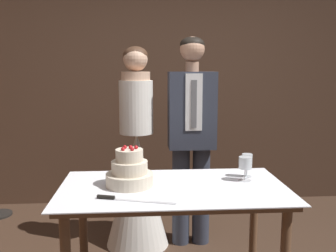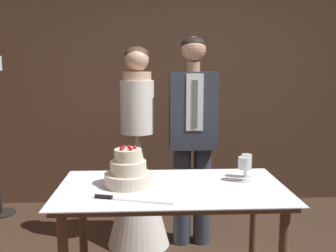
{
  "view_description": "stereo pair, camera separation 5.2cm",
  "coord_description": "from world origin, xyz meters",
  "px_view_note": "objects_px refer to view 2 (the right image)",
  "views": [
    {
      "loc": [
        -0.37,
        -2.07,
        1.53
      ],
      "look_at": [
        -0.19,
        0.57,
        1.12
      ],
      "focal_mm": 40.0,
      "sensor_mm": 36.0,
      "label": 1
    },
    {
      "loc": [
        -0.32,
        -2.07,
        1.53
      ],
      "look_at": [
        -0.19,
        0.57,
        1.12
      ],
      "focal_mm": 40.0,
      "sensor_mm": 36.0,
      "label": 2
    }
  ],
  "objects_px": {
    "wine_glass_near": "(247,162)",
    "wine_glass_middle": "(245,164)",
    "bride": "(138,175)",
    "groom": "(193,132)",
    "tiered_cake": "(128,171)",
    "cake_table": "(172,203)",
    "cake_knife": "(118,198)"
  },
  "relations": [
    {
      "from": "tiered_cake",
      "to": "wine_glass_middle",
      "type": "distance_m",
      "value": 0.73
    },
    {
      "from": "wine_glass_near",
      "to": "groom",
      "type": "xyz_separation_m",
      "value": [
        -0.27,
        0.76,
        0.07
      ]
    },
    {
      "from": "tiered_cake",
      "to": "bride",
      "type": "xyz_separation_m",
      "value": [
        0.03,
        0.89,
        -0.28
      ]
    },
    {
      "from": "cake_table",
      "to": "wine_glass_near",
      "type": "height_order",
      "value": "wine_glass_near"
    },
    {
      "from": "cake_table",
      "to": "cake_knife",
      "type": "bearing_deg",
      "value": -145.22
    },
    {
      "from": "tiered_cake",
      "to": "wine_glass_middle",
      "type": "bearing_deg",
      "value": 3.89
    },
    {
      "from": "cake_table",
      "to": "tiered_cake",
      "type": "relative_size",
      "value": 4.74
    },
    {
      "from": "tiered_cake",
      "to": "wine_glass_middle",
      "type": "height_order",
      "value": "tiered_cake"
    },
    {
      "from": "cake_knife",
      "to": "groom",
      "type": "relative_size",
      "value": 0.24
    },
    {
      "from": "tiered_cake",
      "to": "wine_glass_near",
      "type": "relative_size",
      "value": 1.88
    },
    {
      "from": "tiered_cake",
      "to": "wine_glass_near",
      "type": "xyz_separation_m",
      "value": [
        0.76,
        0.13,
        0.02
      ]
    },
    {
      "from": "cake_knife",
      "to": "bride",
      "type": "distance_m",
      "value": 1.16
    },
    {
      "from": "cake_table",
      "to": "wine_glass_near",
      "type": "bearing_deg",
      "value": 19.03
    },
    {
      "from": "wine_glass_near",
      "to": "wine_glass_middle",
      "type": "xyz_separation_m",
      "value": [
        -0.03,
        -0.08,
        0.01
      ]
    },
    {
      "from": "cake_table",
      "to": "bride",
      "type": "distance_m",
      "value": 0.97
    },
    {
      "from": "wine_glass_middle",
      "to": "cake_table",
      "type": "bearing_deg",
      "value": -169.18
    },
    {
      "from": "wine_glass_near",
      "to": "groom",
      "type": "height_order",
      "value": "groom"
    },
    {
      "from": "wine_glass_near",
      "to": "bride",
      "type": "relative_size",
      "value": 0.09
    },
    {
      "from": "cake_knife",
      "to": "wine_glass_near",
      "type": "xyz_separation_m",
      "value": [
        0.8,
        0.38,
        0.1
      ]
    },
    {
      "from": "cake_knife",
      "to": "groom",
      "type": "xyz_separation_m",
      "value": [
        0.54,
        1.14,
        0.17
      ]
    },
    {
      "from": "wine_glass_near",
      "to": "wine_glass_middle",
      "type": "relative_size",
      "value": 0.99
    },
    {
      "from": "cake_table",
      "to": "wine_glass_near",
      "type": "relative_size",
      "value": 8.93
    },
    {
      "from": "cake_table",
      "to": "groom",
      "type": "height_order",
      "value": "groom"
    },
    {
      "from": "wine_glass_middle",
      "to": "bride",
      "type": "bearing_deg",
      "value": 129.56
    },
    {
      "from": "cake_knife",
      "to": "cake_table",
      "type": "bearing_deg",
      "value": 50.73
    },
    {
      "from": "groom",
      "to": "bride",
      "type": "bearing_deg",
      "value": 179.94
    },
    {
      "from": "wine_glass_middle",
      "to": "tiered_cake",
      "type": "bearing_deg",
      "value": -176.11
    },
    {
      "from": "wine_glass_near",
      "to": "wine_glass_middle",
      "type": "bearing_deg",
      "value": -112.73
    },
    {
      "from": "cake_table",
      "to": "bride",
      "type": "xyz_separation_m",
      "value": [
        -0.23,
        0.93,
        -0.09
      ]
    },
    {
      "from": "cake_knife",
      "to": "wine_glass_middle",
      "type": "distance_m",
      "value": 0.83
    },
    {
      "from": "cake_table",
      "to": "wine_glass_middle",
      "type": "distance_m",
      "value": 0.52
    },
    {
      "from": "tiered_cake",
      "to": "bride",
      "type": "height_order",
      "value": "bride"
    }
  ]
}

